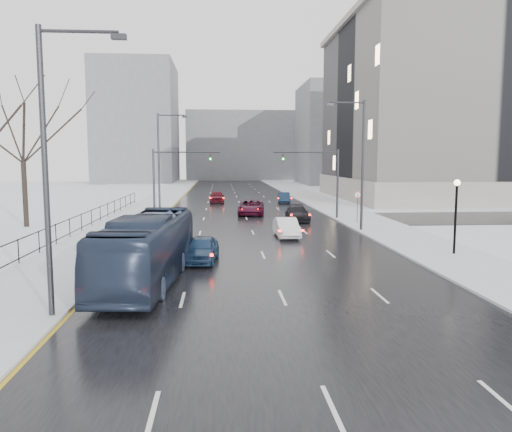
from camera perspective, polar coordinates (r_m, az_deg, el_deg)
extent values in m
cube|color=black|center=(57.79, -1.69, 1.00)|extent=(16.00, 150.00, 0.04)
cube|color=black|center=(45.87, -1.04, -0.44)|extent=(130.00, 10.00, 0.04)
cube|color=silver|center=(58.28, -12.06, 0.97)|extent=(5.00, 150.00, 0.16)
cube|color=silver|center=(59.17, 8.52, 1.12)|extent=(5.00, 150.00, 0.16)
cube|color=white|center=(60.33, -21.03, 0.84)|extent=(14.00, 150.00, 0.12)
cube|color=black|center=(29.71, -24.87, -2.18)|extent=(0.04, 70.00, 0.05)
cube|color=black|center=(29.86, -24.78, -4.08)|extent=(0.04, 70.00, 0.05)
cylinder|color=black|center=(29.80, -24.82, -3.32)|extent=(0.06, 0.06, 1.30)
cylinder|color=#2D2D33|center=(39.02, 12.08, 5.52)|extent=(0.20, 0.20, 10.00)
cylinder|color=#2D2D33|center=(38.90, 10.37, 12.64)|extent=(2.60, 0.12, 0.12)
cube|color=#2D2D33|center=(38.58, 8.45, 12.50)|extent=(0.50, 0.25, 0.18)
cylinder|color=#2D2D33|center=(18.45, -22.93, 4.15)|extent=(0.20, 0.20, 10.00)
cylinder|color=#2D2D33|center=(18.54, -19.60, 19.26)|extent=(2.60, 0.12, 0.12)
cube|color=#2D2D33|center=(18.23, -15.41, 19.14)|extent=(0.50, 0.25, 0.18)
cylinder|color=#2D2D33|center=(49.82, -11.05, 5.74)|extent=(0.20, 0.20, 10.00)
cylinder|color=#2D2D33|center=(49.86, -9.66, 11.29)|extent=(2.60, 0.12, 0.12)
cube|color=#2D2D33|center=(49.74, -8.13, 11.15)|extent=(0.50, 0.25, 0.18)
cylinder|color=black|center=(30.79, 21.83, -0.34)|extent=(0.14, 0.14, 4.00)
sphere|color=#FFE5B2|center=(30.63, 22.00, 3.56)|extent=(0.36, 0.36, 0.36)
cylinder|color=#2D2D33|center=(46.81, 9.30, 3.58)|extent=(0.20, 0.20, 6.50)
cylinder|color=#2D2D33|center=(46.15, 5.71, 7.26)|extent=(6.00, 0.12, 0.12)
imported|color=#2D2D33|center=(45.83, 3.10, 6.54)|extent=(0.15, 0.18, 0.90)
sphere|color=#19FF33|center=(45.68, 3.12, 6.54)|extent=(0.16, 0.16, 0.16)
cylinder|color=#2D2D33|center=(45.91, -11.59, 3.48)|extent=(0.20, 0.20, 6.50)
cylinder|color=#2D2D33|center=(45.56, -7.90, 7.24)|extent=(6.00, 0.12, 0.12)
imported|color=#2D2D33|center=(45.47, -5.23, 6.52)|extent=(0.15, 0.18, 0.90)
sphere|color=#19FF33|center=(45.32, -5.24, 6.52)|extent=(0.16, 0.16, 0.16)
cylinder|color=#2D2D33|center=(43.28, 11.51, 0.86)|extent=(0.06, 0.06, 2.50)
cylinder|color=white|center=(43.19, 11.55, 2.38)|extent=(0.60, 0.03, 0.60)
torus|color=#B20C0C|center=(43.19, 11.55, 2.38)|extent=(0.58, 0.06, 0.58)
cube|color=gray|center=(79.19, 24.54, 10.60)|extent=(40.00, 30.00, 24.00)
cube|color=gray|center=(81.14, 24.98, 19.35)|extent=(41.00, 31.00, 0.80)
cube|color=gray|center=(79.04, 24.18, 3.00)|extent=(40.60, 30.60, 3.00)
cube|color=slate|center=(116.65, 11.12, 9.08)|extent=(24.00, 20.00, 22.00)
cube|color=slate|center=(124.29, -13.41, 10.25)|extent=(18.00, 22.00, 28.00)
cube|color=slate|center=(137.66, -1.49, 7.97)|extent=(30.00, 18.00, 18.00)
imported|color=#253148|center=(23.01, -12.27, -3.70)|extent=(3.49, 11.18, 3.06)
imported|color=navy|center=(27.27, -6.25, -3.77)|extent=(2.08, 4.25, 1.40)
imported|color=white|center=(35.60, 3.49, -1.33)|extent=(1.60, 4.25, 1.39)
imported|color=#440B22|center=(49.90, -0.56, 1.01)|extent=(3.05, 5.59, 1.49)
imported|color=black|center=(45.09, 4.76, 0.29)|extent=(1.93, 4.63, 1.34)
imported|color=#480C16|center=(63.65, -4.49, 2.21)|extent=(1.85, 4.50, 1.53)
imported|color=#13243B|center=(63.20, 3.21, 2.10)|extent=(1.71, 4.14, 1.33)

